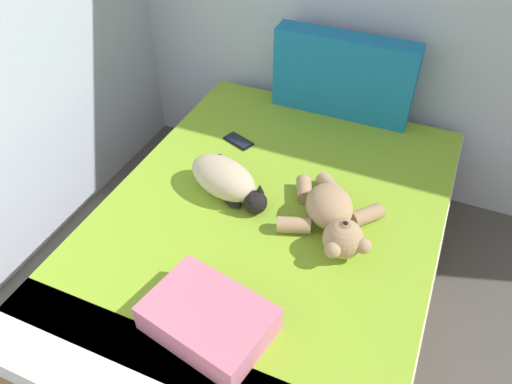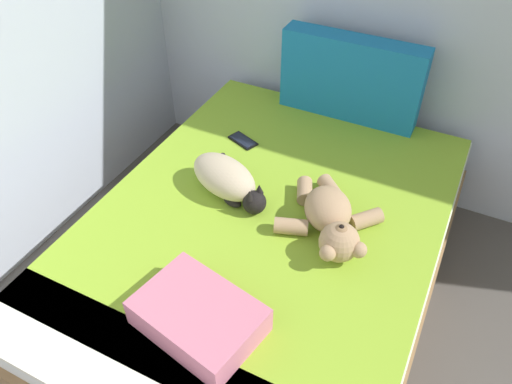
# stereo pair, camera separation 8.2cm
# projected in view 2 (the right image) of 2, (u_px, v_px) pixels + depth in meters

# --- Properties ---
(bed) EXTENTS (1.42, 1.93, 0.51)m
(bed) POSITION_uv_depth(u_px,v_px,m) (266.00, 256.00, 2.23)
(bed) COLOR olive
(bed) RESTS_ON ground_plane
(patterned_cushion) EXTENTS (0.71, 0.13, 0.43)m
(patterned_cushion) POSITION_uv_depth(u_px,v_px,m) (351.00, 78.00, 2.48)
(patterned_cushion) COLOR #1972AD
(patterned_cushion) RESTS_ON bed
(cat) EXTENTS (0.42, 0.35, 0.15)m
(cat) POSITION_uv_depth(u_px,v_px,m) (227.00, 179.00, 2.12)
(cat) COLOR #C6B293
(cat) RESTS_ON bed
(teddy_bear) EXTENTS (0.41, 0.49, 0.17)m
(teddy_bear) POSITION_uv_depth(u_px,v_px,m) (331.00, 219.00, 1.94)
(teddy_bear) COLOR tan
(teddy_bear) RESTS_ON bed
(cell_phone) EXTENTS (0.16, 0.12, 0.01)m
(cell_phone) POSITION_uv_depth(u_px,v_px,m) (243.00, 141.00, 2.44)
(cell_phone) COLOR black
(cell_phone) RESTS_ON bed
(throw_pillow) EXTENTS (0.45, 0.35, 0.11)m
(throw_pillow) POSITION_uv_depth(u_px,v_px,m) (199.00, 316.00, 1.62)
(throw_pillow) COLOR #D1728C
(throw_pillow) RESTS_ON bed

